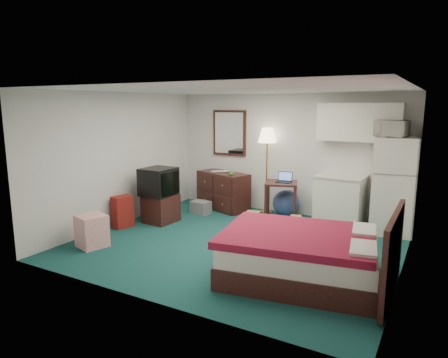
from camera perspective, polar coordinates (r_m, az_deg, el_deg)
The scene contains 25 objects.
floor at distance 6.71m, azimuth 1.87°, elevation -9.20°, with size 5.00×4.50×0.01m, color #11353A.
ceiling at distance 6.32m, azimuth 2.01°, elevation 12.66°, with size 5.00×4.50×0.01m, color silver.
walls at distance 6.40m, azimuth 1.93°, elevation 1.40°, with size 5.01×4.51×2.50m.
mirror at distance 8.93m, azimuth 0.79°, elevation 6.60°, with size 0.80×0.06×1.00m, color white, non-canonical shape.
upper_cabinets at distance 7.83m, azimuth 18.76°, elevation 7.68°, with size 1.50×0.35×0.70m, color white, non-canonical shape.
headboard at distance 5.14m, azimuth 22.98°, elevation -9.86°, with size 0.06×1.56×1.00m, color black, non-canonical shape.
dresser at distance 8.76m, azimuth -0.11°, elevation -1.69°, with size 1.19×0.54×0.81m, color black, non-canonical shape.
floor_lamp at distance 8.44m, azimuth 6.11°, elevation 1.18°, with size 0.39×0.39×1.80m, color #C28945, non-canonical shape.
desk at distance 8.00m, azimuth 8.13°, elevation -3.15°, with size 0.61×0.61×0.77m, color black, non-canonical shape.
exercise_ball at distance 8.30m, azimuth 8.88°, elevation -3.45°, with size 0.55×0.55×0.55m, color #354983.
kitchen_counter at distance 7.92m, azimuth 16.17°, elevation -3.03°, with size 0.85×0.65×0.93m, color white, non-canonical shape.
fridge at distance 7.66m, azimuth 23.00°, elevation -0.88°, with size 0.71×0.71×1.72m, color white, non-canonical shape.
bed at distance 5.43m, azimuth 10.80°, elevation -10.78°, with size 1.94×1.51×0.62m, color maroon, non-canonical shape.
tv_stand at distance 7.93m, azimuth -9.02°, elevation -4.18°, with size 0.54×0.58×0.54m, color black, non-canonical shape.
suitcase at distance 7.73m, azimuth -14.29°, elevation -4.54°, with size 0.23×0.37×0.60m, color maroon, non-canonical shape.
retail_box at distance 6.84m, azimuth -18.35°, elevation -7.06°, with size 0.42×0.42×0.52m, color white, non-canonical shape.
file_bin at distance 8.45m, azimuth -3.34°, elevation -4.08°, with size 0.38×0.29×0.27m, color slate, non-canonical shape.
cardboard_box_a at distance 7.85m, azimuth 4.16°, elevation -5.44°, with size 0.26×0.22×0.22m, color #A3805E, non-canonical shape.
cardboard_box_b at distance 7.56m, azimuth 10.21°, elevation -6.12°, with size 0.20×0.24×0.24m, color #A3805E, non-canonical shape.
laptop at distance 7.86m, azimuth 8.56°, elevation 0.21°, with size 0.28×0.23×0.19m, color black, non-canonical shape.
crt_tv at distance 7.82m, azimuth -9.34°, elevation -0.38°, with size 0.58×0.62×0.53m, color black, non-canonical shape.
microwave at distance 7.51m, azimuth 22.84°, elevation 6.92°, with size 0.52×0.29×0.35m, color white.
book_a at distance 8.83m, azimuth -1.27°, elevation 1.89°, with size 0.18×0.02×0.24m, color #A3805E.
book_b at distance 8.82m, azimuth -0.27°, elevation 1.83°, with size 0.17×0.02×0.23m, color #A3805E.
mug at distance 8.29m, azimuth 1.08°, elevation 0.85°, with size 0.11×0.09×0.11m, color #40893B.
Camera 1 is at (2.90, -5.61, 2.27)m, focal length 32.00 mm.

